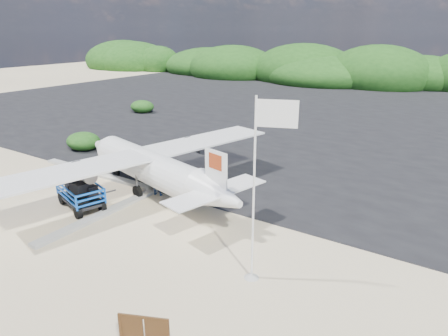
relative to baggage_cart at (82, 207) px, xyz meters
The scene contains 9 objects.
ground 6.20m from the baggage_cart, 14.50° to the right, with size 160.00×160.00×0.00m, color beige.
asphalt_apron 29.07m from the baggage_cart, 78.09° to the left, with size 90.00×50.00×0.04m, color #B2B2B2, non-canonical shape.
lagoon 3.00m from the baggage_cart, behind, with size 9.00×7.00×0.40m, color #B2B2B2, non-canonical shape.
vegetation_band 53.78m from the baggage_cart, 83.60° to the left, with size 124.00×8.00×4.40m, color #B2B2B2, non-canonical shape.
baggage_cart is the anchor object (origin of this frame).
flagpole 9.64m from the baggage_cart, ahead, with size 1.25×0.52×6.27m, color white, non-canonical shape.
crew_a 3.84m from the baggage_cart, 57.59° to the left, with size 0.68×0.45×1.87m, color #14254B.
crew_b 6.15m from the baggage_cart, 37.33° to the left, with size 0.81×0.63×1.67m, color #14254B.
aircraft_small 35.54m from the baggage_cart, 95.68° to the left, with size 7.71×7.71×2.78m, color #B2B2B2, non-canonical shape.
Camera 1 is at (9.29, -9.29, 8.12)m, focal length 32.00 mm.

